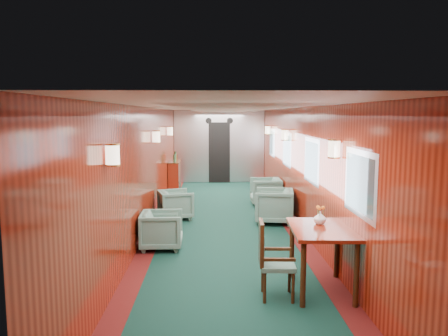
# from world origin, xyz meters

# --- Properties ---
(room) EXTENTS (12.00, 12.10, 2.40)m
(room) POSITION_xyz_m (0.00, 0.00, 1.63)
(room) COLOR #0D3227
(room) RESTS_ON ground
(bulkhead) EXTENTS (2.98, 0.17, 2.39)m
(bulkhead) POSITION_xyz_m (0.00, 5.91, 1.18)
(bulkhead) COLOR silver
(bulkhead) RESTS_ON ground
(windows_right) EXTENTS (0.02, 8.60, 0.80)m
(windows_right) POSITION_xyz_m (1.49, 0.25, 1.45)
(windows_right) COLOR #B6B9BD
(windows_right) RESTS_ON ground
(wall_sconces) EXTENTS (2.97, 7.97, 0.25)m
(wall_sconces) POSITION_xyz_m (0.00, 0.57, 1.79)
(wall_sconces) COLOR #F8E5C1
(wall_sconces) RESTS_ON ground
(dining_table) EXTENTS (0.83, 1.14, 0.83)m
(dining_table) POSITION_xyz_m (1.14, -3.18, 0.70)
(dining_table) COLOR maroon
(dining_table) RESTS_ON ground
(side_chair) EXTENTS (0.45, 0.48, 0.97)m
(side_chair) POSITION_xyz_m (0.46, -3.36, 0.52)
(side_chair) COLOR #214D47
(side_chair) RESTS_ON ground
(credenza) EXTENTS (0.32, 1.01, 1.18)m
(credenza) POSITION_xyz_m (-1.34, 4.15, 0.46)
(credenza) COLOR maroon
(credenza) RESTS_ON ground
(flower_vase) EXTENTS (0.18, 0.18, 0.17)m
(flower_vase) POSITION_xyz_m (1.15, -3.00, 0.92)
(flower_vase) COLOR silver
(flower_vase) RESTS_ON dining_table
(armchair_left_near) EXTENTS (0.71, 0.70, 0.63)m
(armchair_left_near) POSITION_xyz_m (-1.10, -1.32, 0.32)
(armchair_left_near) COLOR #214D47
(armchair_left_near) RESTS_ON ground
(armchair_left_far) EXTENTS (0.86, 0.85, 0.63)m
(armchair_left_far) POSITION_xyz_m (-1.04, 0.78, 0.32)
(armchair_left_far) COLOR #214D47
(armchair_left_far) RESTS_ON ground
(armchair_right_near) EXTENTS (0.89, 0.87, 0.72)m
(armchair_right_near) POSITION_xyz_m (1.04, 0.38, 0.36)
(armchair_right_near) COLOR #214D47
(armchair_right_near) RESTS_ON ground
(armchair_right_far) EXTENTS (0.76, 0.74, 0.68)m
(armchair_right_far) POSITION_xyz_m (1.09, 2.18, 0.34)
(armchair_right_far) COLOR #214D47
(armchair_right_far) RESTS_ON ground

